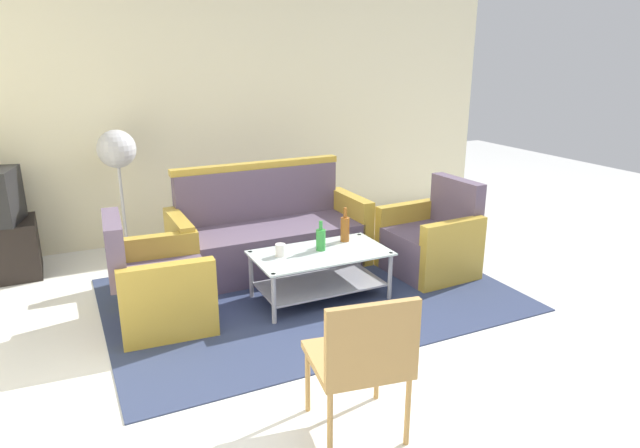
{
  "coord_description": "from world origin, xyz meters",
  "views": [
    {
      "loc": [
        -1.8,
        -2.93,
        1.98
      ],
      "look_at": [
        0.04,
        0.89,
        0.65
      ],
      "focal_mm": 31.24,
      "sensor_mm": 36.0,
      "label": 1
    }
  ],
  "objects_px": {
    "bottle_green": "(321,239)",
    "wicker_chair": "(363,355)",
    "couch": "(269,236)",
    "armchair_right": "(431,243)",
    "coffee_table": "(320,268)",
    "cup": "(280,250)",
    "pedestal_fan": "(117,157)",
    "bottle_brown": "(345,228)",
    "armchair_left": "(158,288)"
  },
  "relations": [
    {
      "from": "armchair_right",
      "to": "pedestal_fan",
      "type": "height_order",
      "value": "pedestal_fan"
    },
    {
      "from": "armchair_left",
      "to": "pedestal_fan",
      "type": "bearing_deg",
      "value": -174.86
    },
    {
      "from": "armchair_right",
      "to": "bottle_brown",
      "type": "bearing_deg",
      "value": 81.96
    },
    {
      "from": "pedestal_fan",
      "to": "wicker_chair",
      "type": "distance_m",
      "value": 3.49
    },
    {
      "from": "armchair_left",
      "to": "wicker_chair",
      "type": "bearing_deg",
      "value": 25.56
    },
    {
      "from": "cup",
      "to": "pedestal_fan",
      "type": "xyz_separation_m",
      "value": [
        -0.99,
        1.65,
        0.55
      ]
    },
    {
      "from": "armchair_right",
      "to": "armchair_left",
      "type": "bearing_deg",
      "value": 85.86
    },
    {
      "from": "bottle_green",
      "to": "pedestal_fan",
      "type": "bearing_deg",
      "value": 128.81
    },
    {
      "from": "bottle_brown",
      "to": "bottle_green",
      "type": "height_order",
      "value": "bottle_brown"
    },
    {
      "from": "armchair_left",
      "to": "bottle_green",
      "type": "bearing_deg",
      "value": 89.96
    },
    {
      "from": "armchair_right",
      "to": "bottle_green",
      "type": "relative_size",
      "value": 3.42
    },
    {
      "from": "cup",
      "to": "armchair_right",
      "type": "bearing_deg",
      "value": 0.88
    },
    {
      "from": "armchair_right",
      "to": "wicker_chair",
      "type": "height_order",
      "value": "armchair_right"
    },
    {
      "from": "couch",
      "to": "bottle_brown",
      "type": "xyz_separation_m",
      "value": [
        0.44,
        -0.67,
        0.21
      ]
    },
    {
      "from": "bottle_brown",
      "to": "armchair_right",
      "type": "bearing_deg",
      "value": -5.07
    },
    {
      "from": "bottle_green",
      "to": "pedestal_fan",
      "type": "distance_m",
      "value": 2.19
    },
    {
      "from": "pedestal_fan",
      "to": "bottle_brown",
      "type": "bearing_deg",
      "value": -43.69
    },
    {
      "from": "bottle_brown",
      "to": "cup",
      "type": "relative_size",
      "value": 2.98
    },
    {
      "from": "bottle_green",
      "to": "cup",
      "type": "bearing_deg",
      "value": 177.63
    },
    {
      "from": "wicker_chair",
      "to": "coffee_table",
      "type": "bearing_deg",
      "value": 80.61
    },
    {
      "from": "couch",
      "to": "armchair_right",
      "type": "xyz_separation_m",
      "value": [
        1.3,
        -0.74,
        -0.03
      ]
    },
    {
      "from": "couch",
      "to": "armchair_left",
      "type": "xyz_separation_m",
      "value": [
        -1.14,
        -0.69,
        -0.03
      ]
    },
    {
      "from": "couch",
      "to": "pedestal_fan",
      "type": "xyz_separation_m",
      "value": [
        -1.18,
        0.88,
        0.7
      ]
    },
    {
      "from": "armchair_right",
      "to": "coffee_table",
      "type": "distance_m",
      "value": 1.17
    },
    {
      "from": "couch",
      "to": "bottle_brown",
      "type": "distance_m",
      "value": 0.83
    },
    {
      "from": "couch",
      "to": "pedestal_fan",
      "type": "height_order",
      "value": "pedestal_fan"
    },
    {
      "from": "bottle_green",
      "to": "pedestal_fan",
      "type": "relative_size",
      "value": 0.2
    },
    {
      "from": "coffee_table",
      "to": "bottle_brown",
      "type": "height_order",
      "value": "bottle_brown"
    },
    {
      "from": "bottle_brown",
      "to": "wicker_chair",
      "type": "relative_size",
      "value": 0.35
    },
    {
      "from": "armchair_left",
      "to": "bottle_green",
      "type": "xyz_separation_m",
      "value": [
        1.3,
        -0.09,
        0.22
      ]
    },
    {
      "from": "cup",
      "to": "coffee_table",
      "type": "bearing_deg",
      "value": -10.69
    },
    {
      "from": "bottle_brown",
      "to": "bottle_green",
      "type": "distance_m",
      "value": 0.31
    },
    {
      "from": "armchair_left",
      "to": "pedestal_fan",
      "type": "xyz_separation_m",
      "value": [
        -0.04,
        1.57,
        0.73
      ]
    },
    {
      "from": "bottle_green",
      "to": "bottle_brown",
      "type": "bearing_deg",
      "value": 21.82
    },
    {
      "from": "bottle_brown",
      "to": "cup",
      "type": "height_order",
      "value": "bottle_brown"
    },
    {
      "from": "bottle_green",
      "to": "wicker_chair",
      "type": "relative_size",
      "value": 0.3
    },
    {
      "from": "armchair_right",
      "to": "bottle_green",
      "type": "xyz_separation_m",
      "value": [
        -1.14,
        -0.04,
        0.22
      ]
    },
    {
      "from": "armchair_right",
      "to": "pedestal_fan",
      "type": "relative_size",
      "value": 0.67
    },
    {
      "from": "bottle_green",
      "to": "wicker_chair",
      "type": "distance_m",
      "value": 1.8
    },
    {
      "from": "couch",
      "to": "cup",
      "type": "bearing_deg",
      "value": 75.39
    },
    {
      "from": "wicker_chair",
      "to": "cup",
      "type": "bearing_deg",
      "value": 91.41
    },
    {
      "from": "armchair_right",
      "to": "couch",
      "type": "bearing_deg",
      "value": 57.3
    },
    {
      "from": "bottle_green",
      "to": "cup",
      "type": "height_order",
      "value": "bottle_green"
    },
    {
      "from": "couch",
      "to": "bottle_green",
      "type": "distance_m",
      "value": 0.82
    },
    {
      "from": "bottle_brown",
      "to": "wicker_chair",
      "type": "bearing_deg",
      "value": -115.53
    },
    {
      "from": "armchair_left",
      "to": "bottle_green",
      "type": "height_order",
      "value": "armchair_left"
    },
    {
      "from": "couch",
      "to": "coffee_table",
      "type": "xyz_separation_m",
      "value": [
        0.13,
        -0.83,
        -0.04
      ]
    },
    {
      "from": "couch",
      "to": "bottle_green",
      "type": "height_order",
      "value": "couch"
    },
    {
      "from": "pedestal_fan",
      "to": "wicker_chair",
      "type": "height_order",
      "value": "pedestal_fan"
    },
    {
      "from": "couch",
      "to": "armchair_right",
      "type": "relative_size",
      "value": 2.13
    }
  ]
}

